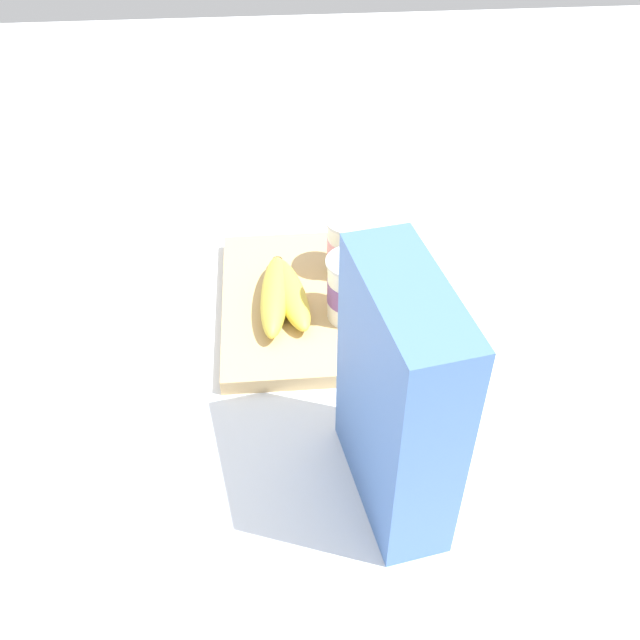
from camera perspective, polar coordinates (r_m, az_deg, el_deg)
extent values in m
plane|color=white|center=(0.98, -0.51, 0.94)|extent=(2.40, 2.40, 0.00)
cube|color=tan|center=(0.97, -0.51, 1.41)|extent=(0.30, 0.25, 0.02)
cube|color=#4770B7|center=(0.68, 6.31, -6.45)|extent=(0.19, 0.10, 0.27)
cylinder|color=white|center=(0.99, 2.41, 5.91)|extent=(0.06, 0.06, 0.08)
cylinder|color=pink|center=(0.99, 2.41, 5.91)|extent=(0.06, 0.06, 0.03)
cylinder|color=silver|center=(0.96, 2.48, 8.03)|extent=(0.07, 0.07, 0.00)
cylinder|color=white|center=(0.91, 2.55, 2.44)|extent=(0.06, 0.06, 0.09)
cylinder|color=#7A4C99|center=(0.91, 2.55, 2.44)|extent=(0.06, 0.06, 0.03)
cylinder|color=silver|center=(0.88, 2.64, 4.72)|extent=(0.07, 0.07, 0.00)
ellipsoid|color=yellow|center=(0.94, -3.70, 1.99)|extent=(0.17, 0.05, 0.04)
ellipsoid|color=yellow|center=(0.95, -2.42, 2.18)|extent=(0.16, 0.07, 0.03)
cylinder|color=brown|center=(1.01, -3.45, 4.52)|extent=(0.01, 0.01, 0.02)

